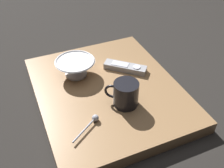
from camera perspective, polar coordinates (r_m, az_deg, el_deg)
ground_plane at (r=1.05m, az=-0.94°, el=-2.76°), size 6.00×6.00×0.00m
table at (r=1.03m, az=-0.96°, el=-1.74°), size 0.52×0.62×0.05m
cereal_bowl at (r=1.06m, az=-7.86°, el=3.68°), size 0.16×0.16×0.07m
coffee_mug at (r=0.91m, az=2.89°, el=-2.12°), size 0.11×0.09×0.09m
teaspoon at (r=0.87m, az=-4.14°, el=-7.88°), size 0.11×0.08×0.02m
tv_remote_near at (r=1.09m, az=2.86°, el=3.61°), size 0.16×0.15×0.03m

